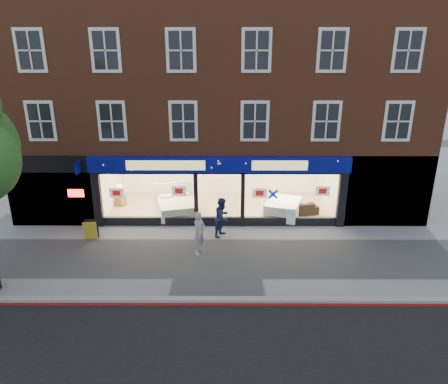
{
  "coord_description": "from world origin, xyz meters",
  "views": [
    {
      "loc": [
        0.27,
        -13.78,
        7.48
      ],
      "look_at": [
        0.21,
        2.5,
        1.82
      ],
      "focal_mm": 32.0,
      "sensor_mm": 36.0,
      "label": 1
    }
  ],
  "objects_px": {
    "mattress_stack": "(283,208)",
    "pedestrian_grey": "(199,233)",
    "display_bed": "(177,206)",
    "sofa": "(296,208)",
    "pedestrian_blue": "(222,217)",
    "a_board": "(91,230)"
  },
  "relations": [
    {
      "from": "mattress_stack",
      "to": "pedestrian_blue",
      "type": "distance_m",
      "value": 3.54
    },
    {
      "from": "pedestrian_grey",
      "to": "pedestrian_blue",
      "type": "xyz_separation_m",
      "value": [
        0.89,
        1.62,
        -0.01
      ]
    },
    {
      "from": "a_board",
      "to": "pedestrian_grey",
      "type": "bearing_deg",
      "value": -23.99
    },
    {
      "from": "display_bed",
      "to": "mattress_stack",
      "type": "bearing_deg",
      "value": -19.1
    },
    {
      "from": "display_bed",
      "to": "a_board",
      "type": "xyz_separation_m",
      "value": [
        -3.31,
        -2.72,
        -0.02
      ]
    },
    {
      "from": "sofa",
      "to": "a_board",
      "type": "distance_m",
      "value": 9.48
    },
    {
      "from": "a_board",
      "to": "pedestrian_grey",
      "type": "xyz_separation_m",
      "value": [
        4.67,
        -1.25,
        0.44
      ]
    },
    {
      "from": "sofa",
      "to": "pedestrian_blue",
      "type": "height_order",
      "value": "pedestrian_blue"
    },
    {
      "from": "mattress_stack",
      "to": "pedestrian_blue",
      "type": "relative_size",
      "value": 1.32
    },
    {
      "from": "mattress_stack",
      "to": "a_board",
      "type": "relative_size",
      "value": 2.66
    },
    {
      "from": "a_board",
      "to": "pedestrian_blue",
      "type": "xyz_separation_m",
      "value": [
        5.57,
        0.37,
        0.43
      ]
    },
    {
      "from": "a_board",
      "to": "sofa",
      "type": "bearing_deg",
      "value": 6.84
    },
    {
      "from": "sofa",
      "to": "a_board",
      "type": "height_order",
      "value": "a_board"
    },
    {
      "from": "sofa",
      "to": "a_board",
      "type": "relative_size",
      "value": 2.41
    },
    {
      "from": "sofa",
      "to": "a_board",
      "type": "xyz_separation_m",
      "value": [
        -9.12,
        -2.59,
        0.03
      ]
    },
    {
      "from": "display_bed",
      "to": "pedestrian_blue",
      "type": "distance_m",
      "value": 3.28
    },
    {
      "from": "a_board",
      "to": "display_bed",
      "type": "bearing_deg",
      "value": 30.36
    },
    {
      "from": "mattress_stack",
      "to": "pedestrian_grey",
      "type": "xyz_separation_m",
      "value": [
        -3.78,
        -3.63,
        0.4
      ]
    },
    {
      "from": "pedestrian_blue",
      "to": "a_board",
      "type": "bearing_deg",
      "value": 122.12
    },
    {
      "from": "display_bed",
      "to": "sofa",
      "type": "relative_size",
      "value": 1.28
    },
    {
      "from": "sofa",
      "to": "pedestrian_blue",
      "type": "relative_size",
      "value": 1.2
    },
    {
      "from": "mattress_stack",
      "to": "pedestrian_grey",
      "type": "distance_m",
      "value": 5.26
    }
  ]
}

